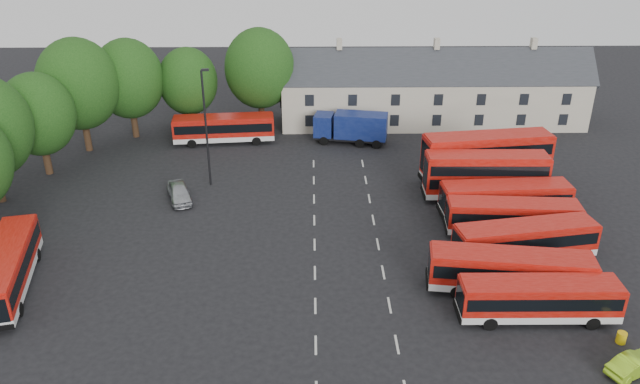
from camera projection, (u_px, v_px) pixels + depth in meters
The scene contains 18 objects.
ground at pixel (315, 258), 47.28m from camera, with size 140.00×140.00×0.00m, color black.
lane_markings at pixel (346, 244), 49.10m from camera, with size 5.15×33.80×0.01m.
treeline at pixel (103, 97), 61.47m from camera, with size 29.92×32.59×12.01m.
terrace_houses at pixel (433, 92), 72.70m from camera, with size 35.70×7.13×10.06m.
bus_row_a at pixel (539, 297), 39.85m from camera, with size 10.21×2.43×2.88m.
bus_row_b at pixel (510, 269), 42.50m from camera, with size 11.20×3.95×3.10m.
bus_row_c at pixel (525, 239), 46.32m from camera, with size 10.96×4.22×3.02m.
bus_row_d at pixel (513, 215), 49.71m from camera, with size 10.55×3.14×2.94m.
bus_row_e at pixel (505, 197), 52.48m from camera, with size 10.95×3.11×3.06m.
bus_dd_south at pixel (486, 174), 55.15m from camera, with size 10.73×2.64×4.39m.
bus_dd_north at pixel (486, 156), 58.16m from camera, with size 12.18×4.24×4.89m.
bus_west at pixel (8, 266), 42.92m from camera, with size 4.69×11.06×3.05m.
bus_north at pixel (224, 127), 67.82m from camera, with size 11.02×3.45×3.07m.
box_truck at pixel (352, 127), 67.71m from camera, with size 8.17×3.90×3.43m.
silver_car at pixel (179, 193), 55.69m from camera, with size 1.82×4.52×1.54m, color #B1B4B9.
lime_car at pixel (634, 364), 35.90m from camera, with size 1.26×3.60×1.19m, color #9BD520.
grit_bin at pixel (621, 338), 38.37m from camera, with size 0.59×0.59×0.74m, color yellow.
lamppost at pixel (206, 125), 56.40m from camera, with size 0.77×0.36×11.13m.
Camera 1 is at (-0.16, -40.25, 25.31)m, focal length 35.00 mm.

